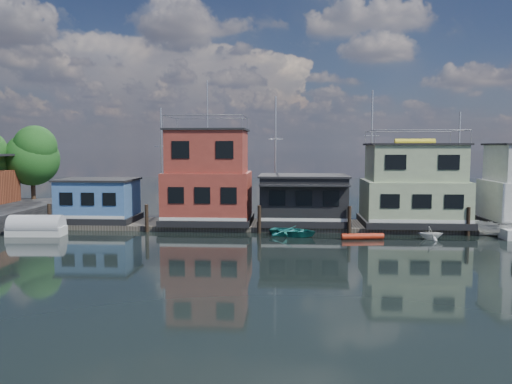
# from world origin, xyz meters

# --- Properties ---
(ground) EXTENTS (160.00, 160.00, 0.00)m
(ground) POSITION_xyz_m (0.00, 0.00, 0.00)
(ground) COLOR black
(ground) RESTS_ON ground
(dock) EXTENTS (48.00, 5.00, 0.40)m
(dock) POSITION_xyz_m (0.00, 12.00, 0.20)
(dock) COLOR #595147
(dock) RESTS_ON ground
(houseboat_blue) EXTENTS (6.40, 4.90, 3.66)m
(houseboat_blue) POSITION_xyz_m (-18.00, 12.00, 2.21)
(houseboat_blue) COLOR black
(houseboat_blue) RESTS_ON dock
(houseboat_red) EXTENTS (7.40, 5.90, 11.86)m
(houseboat_red) POSITION_xyz_m (-8.50, 12.00, 4.10)
(houseboat_red) COLOR black
(houseboat_red) RESTS_ON dock
(houseboat_dark) EXTENTS (7.40, 6.10, 4.06)m
(houseboat_dark) POSITION_xyz_m (-0.50, 11.98, 2.42)
(houseboat_dark) COLOR black
(houseboat_dark) RESTS_ON dock
(houseboat_green) EXTENTS (8.40, 5.90, 7.03)m
(houseboat_green) POSITION_xyz_m (8.50, 12.00, 3.55)
(houseboat_green) COLOR black
(houseboat_green) RESTS_ON dock
(pilings) EXTENTS (42.28, 0.28, 2.20)m
(pilings) POSITION_xyz_m (-0.33, 9.20, 1.10)
(pilings) COLOR #2D2116
(pilings) RESTS_ON ground
(background_masts) EXTENTS (36.40, 0.16, 12.00)m
(background_masts) POSITION_xyz_m (4.76, 18.00, 5.55)
(background_masts) COLOR silver
(background_masts) RESTS_ON ground
(dinghy_teal) EXTENTS (4.32, 3.72, 0.75)m
(dinghy_teal) POSITION_xyz_m (-1.34, 8.13, 0.38)
(dinghy_teal) COLOR teal
(dinghy_teal) RESTS_ON ground
(tarp_runabout) EXTENTS (4.26, 1.89, 1.70)m
(tarp_runabout) POSITION_xyz_m (-20.96, 7.01, 0.63)
(tarp_runabout) COLOR silver
(tarp_runabout) RESTS_ON ground
(motorboat) EXTENTS (3.45, 2.72, 1.27)m
(motorboat) POSITION_xyz_m (13.98, 8.96, 0.63)
(motorboat) COLOR beige
(motorboat) RESTS_ON ground
(dinghy_white) EXTENTS (1.96, 1.72, 0.98)m
(dinghy_white) POSITION_xyz_m (8.70, 7.34, 0.49)
(dinghy_white) COLOR silver
(dinghy_white) RESTS_ON ground
(red_kayak) EXTENTS (3.14, 0.90, 0.46)m
(red_kayak) POSITION_xyz_m (3.72, 7.03, 0.23)
(red_kayak) COLOR red
(red_kayak) RESTS_ON ground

